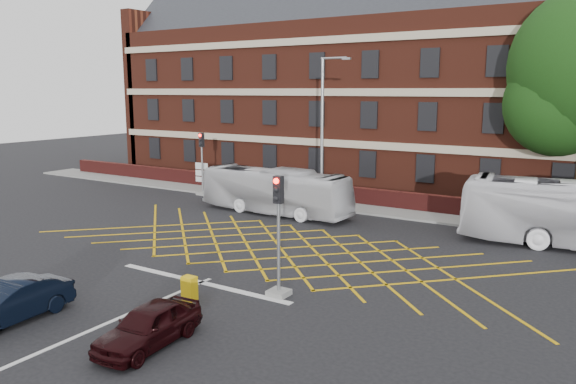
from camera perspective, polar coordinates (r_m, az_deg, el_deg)
The scene contains 15 objects.
ground at distance 24.24m, azimuth -3.34°, elevation -6.85°, with size 120.00×120.00×0.00m, color black.
victorian_building at distance 42.92m, azimuth 14.47°, elevation 10.93°, with size 51.00×12.17×20.40m.
boundary_wall at distance 35.19m, azimuth 9.04°, elevation -0.61°, with size 56.00×0.50×1.10m, color #501715.
far_pavement at distance 34.38m, azimuth 8.35°, elevation -1.68°, with size 60.00×3.00×0.12m, color slate.
box_junction_hatching at distance 25.82m, azimuth -0.75°, elevation -5.73°, with size 11.50×0.12×0.02m, color #CC990C.
stop_line at distance 21.64m, azimuth -8.80°, elevation -9.07°, with size 8.00×0.30×0.02m, color silver.
centre_line at distance 17.64m, azimuth -23.21°, elevation -14.44°, with size 0.15×14.00×0.02m, color silver.
bus_left at distance 32.77m, azimuth -1.35°, elevation 0.10°, with size 2.24×9.56×2.66m, color silver.
car_navy at distance 19.79m, azimuth -26.42°, elevation -9.99°, with size 1.37×3.91×1.29m, color black.
car_maroon at distance 16.74m, azimuth -13.98°, elevation -13.03°, with size 1.42×3.54×1.21m, color black.
traffic_light_near at distance 19.59m, azimuth -0.97°, elevation -5.64°, with size 0.70×0.70×4.27m.
traffic_light_far at distance 38.98m, azimuth -8.70°, elevation 2.27°, with size 0.70×0.70×4.27m.
street_lamp at distance 33.06m, azimuth 3.55°, elevation 3.26°, with size 2.25×1.00×8.98m.
direction_signs at distance 39.82m, azimuth -8.74°, elevation 1.88°, with size 1.10×0.16×2.20m.
utility_cabinet at distance 19.91m, azimuth -9.99°, elevation -9.60°, with size 0.48×0.36×0.84m, color #E3B30D.
Camera 1 is at (13.51, -18.81, 7.15)m, focal length 35.00 mm.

